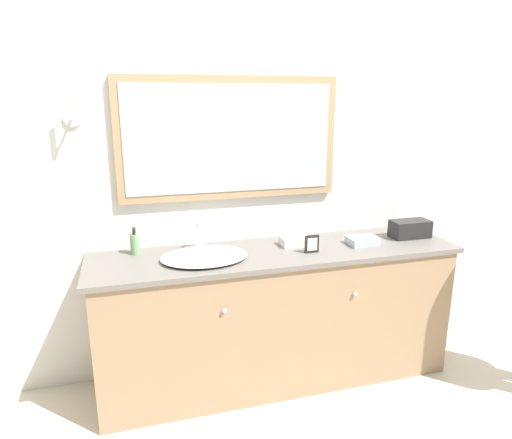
# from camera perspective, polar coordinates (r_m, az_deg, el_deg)

# --- Properties ---
(ground_plane) EXTENTS (14.00, 14.00, 0.00)m
(ground_plane) POSITION_cam_1_polar(r_m,az_deg,el_deg) (2.86, 4.46, -22.00)
(ground_plane) COLOR beige
(wall_back) EXTENTS (8.00, 0.18, 2.55)m
(wall_back) POSITION_cam_1_polar(r_m,az_deg,el_deg) (2.87, 0.77, 6.26)
(wall_back) COLOR silver
(wall_back) RESTS_ON ground_plane
(vanity_counter) EXTENTS (2.18, 0.55, 0.84)m
(vanity_counter) POSITION_cam_1_polar(r_m,az_deg,el_deg) (2.86, 2.60, -11.89)
(vanity_counter) COLOR #937556
(vanity_counter) RESTS_ON ground_plane
(sink_basin) EXTENTS (0.49, 0.42, 0.17)m
(sink_basin) POSITION_cam_1_polar(r_m,az_deg,el_deg) (2.57, -6.50, -4.51)
(sink_basin) COLOR white
(sink_basin) RESTS_ON vanity_counter
(soap_bottle) EXTENTS (0.05, 0.05, 0.16)m
(soap_bottle) POSITION_cam_1_polar(r_m,az_deg,el_deg) (2.71, -14.92, -2.91)
(soap_bottle) COLOR #709966
(soap_bottle) RESTS_ON vanity_counter
(appliance_box) EXTENTS (0.25, 0.13, 0.11)m
(appliance_box) POSITION_cam_1_polar(r_m,az_deg,el_deg) (3.09, 18.71, -1.12)
(appliance_box) COLOR black
(appliance_box) RESTS_ON vanity_counter
(picture_frame) EXTENTS (0.08, 0.01, 0.11)m
(picture_frame) POSITION_cam_1_polar(r_m,az_deg,el_deg) (2.66, 7.00, -3.06)
(picture_frame) COLOR black
(picture_frame) RESTS_ON vanity_counter
(hand_towel_near_sink) EXTENTS (0.17, 0.14, 0.04)m
(hand_towel_near_sink) POSITION_cam_1_polar(r_m,az_deg,el_deg) (2.88, 13.15, -2.61)
(hand_towel_near_sink) COLOR #A8B7C6
(hand_towel_near_sink) RESTS_ON vanity_counter
(hand_towel_far_corner) EXTENTS (0.17, 0.12, 0.05)m
(hand_towel_far_corner) POSITION_cam_1_polar(r_m,az_deg,el_deg) (2.79, 4.91, -2.72)
(hand_towel_far_corner) COLOR silver
(hand_towel_far_corner) RESTS_ON vanity_counter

